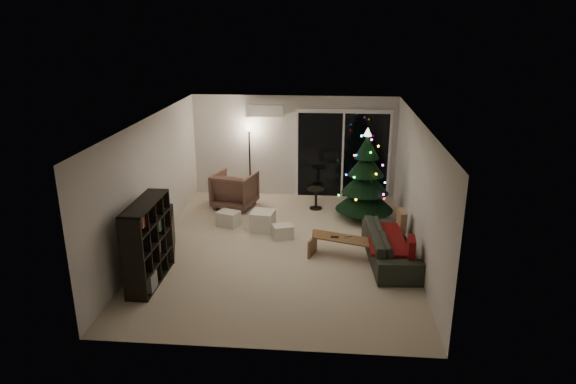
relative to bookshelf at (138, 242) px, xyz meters
name	(u,v)px	position (x,y,z in m)	size (l,w,h in m)	color
room	(309,176)	(2.71, 3.00, 0.31)	(6.50, 7.51, 2.60)	beige
bookshelf	(138,242)	(0.00, 0.00, 0.00)	(0.36, 1.42, 1.42)	black
media_cabinet	(162,233)	(0.00, 1.16, -0.34)	(0.44, 1.18, 0.74)	black
stereo	(160,211)	(0.00, 1.16, 0.11)	(0.37, 0.44, 0.16)	black
armchair	(235,190)	(0.93, 3.73, -0.29)	(0.90, 0.93, 0.85)	brown
ottoman	(263,221)	(1.77, 2.36, -0.50)	(0.47, 0.47, 0.42)	beige
cardboard_box_a	(229,218)	(1.00, 2.56, -0.55)	(0.44, 0.34, 0.32)	white
cardboard_box_b	(283,232)	(2.23, 1.99, -0.57)	(0.40, 0.30, 0.28)	white
side_table	(316,199)	(2.84, 3.77, -0.46)	(0.40, 0.40, 0.50)	black
floor_lamp	(250,162)	(1.18, 4.48, 0.19)	(0.29, 0.29, 1.80)	black
sofa	(391,246)	(4.30, 1.13, -0.41)	(2.05, 0.80, 0.60)	#303529
sofa_throw	(386,239)	(4.20, 1.13, -0.27)	(0.64, 1.48, 0.05)	maroon
cushion_a	(402,221)	(4.55, 1.78, -0.17)	(0.12, 0.39, 0.39)	#A17A54
cushion_b	(411,249)	(4.55, 0.48, -0.17)	(0.12, 0.39, 0.39)	maroon
coffee_table	(342,247)	(3.42, 1.24, -0.52)	(1.18, 0.41, 0.38)	brown
remote_a	(335,237)	(3.27, 1.24, -0.32)	(0.15, 0.04, 0.02)	black
remote_b	(348,236)	(3.52, 1.29, -0.32)	(0.14, 0.04, 0.02)	slate
christmas_tree	(366,175)	(3.92, 3.19, 0.32)	(1.27, 1.27, 2.06)	black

